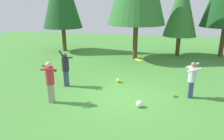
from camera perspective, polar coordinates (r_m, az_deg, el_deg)
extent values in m
plane|color=#478C38|center=(9.35, 2.72, -7.30)|extent=(40.00, 40.00, 0.00)
cube|color=#38476B|center=(10.61, -12.37, -2.33)|extent=(0.19, 0.22, 0.79)
cylinder|color=#23232D|center=(10.39, -12.63, 1.50)|extent=(0.34, 0.34, 0.69)
sphere|color=brown|center=(10.28, -12.79, 3.88)|extent=(0.22, 0.22, 0.22)
cylinder|color=#23232D|center=(10.48, -12.22, 3.35)|extent=(0.59, 0.13, 0.13)
cylinder|color=#23232D|center=(10.10, -13.34, 3.72)|extent=(0.38, 0.11, 0.54)
cube|color=#38476B|center=(9.73, 20.69, -5.02)|extent=(0.19, 0.22, 0.76)
cylinder|color=silver|center=(9.50, 21.15, -1.07)|extent=(0.34, 0.34, 0.66)
sphere|color=#8C6647|center=(9.38, 21.43, 1.39)|extent=(0.21, 0.21, 0.21)
cylinder|color=silver|center=(9.24, 21.55, -0.06)|extent=(0.56, 0.10, 0.26)
cylinder|color=silver|center=(9.59, 21.12, 1.15)|extent=(0.54, 0.10, 0.30)
cube|color=gray|center=(9.02, -16.26, -6.10)|extent=(0.19, 0.22, 0.83)
cylinder|color=#B72D38|center=(8.75, -16.69, -1.46)|extent=(0.34, 0.34, 0.72)
sphere|color=beige|center=(8.62, -16.95, 1.46)|extent=(0.23, 0.23, 0.23)
cylinder|color=#B72D38|center=(8.87, -16.75, 0.42)|extent=(0.56, 0.30, 0.36)
cylinder|color=#B72D38|center=(8.47, -16.95, 0.10)|extent=(0.59, 0.32, 0.13)
cylinder|color=yellow|center=(9.12, 7.14, 2.73)|extent=(0.29, 0.29, 0.10)
sphere|color=yellow|center=(10.94, 1.75, -2.87)|extent=(0.22, 0.22, 0.22)
sphere|color=white|center=(8.47, 7.44, -9.16)|extent=(0.27, 0.27, 0.27)
cylinder|color=brown|center=(18.42, 28.32, 9.71)|extent=(0.35, 0.35, 4.15)
cylinder|color=brown|center=(17.40, 17.76, 8.39)|extent=(0.33, 0.33, 2.82)
cone|color=#337033|center=(17.22, 18.53, 16.29)|extent=(2.54, 2.54, 4.52)
cylinder|color=brown|center=(15.58, 6.49, 11.42)|extent=(0.35, 0.35, 4.59)
cylinder|color=brown|center=(18.75, -13.12, 10.64)|extent=(0.34, 0.34, 3.65)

